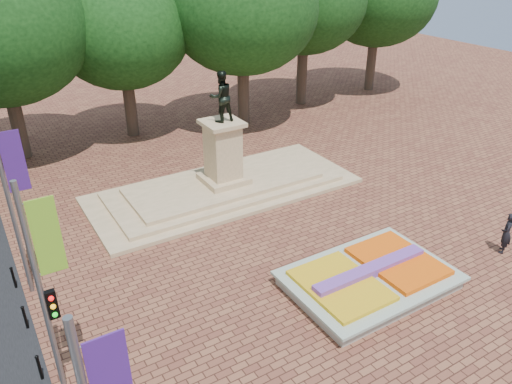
{
  "coord_description": "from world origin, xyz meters",
  "views": [
    {
      "loc": [
        -10.78,
        -12.95,
        12.17
      ],
      "look_at": [
        -0.81,
        3.42,
        2.2
      ],
      "focal_mm": 35.0,
      "sensor_mm": 36.0,
      "label": 1
    }
  ],
  "objects": [
    {
      "name": "monument",
      "position": [
        0.0,
        8.0,
        0.88
      ],
      "size": [
        14.0,
        6.0,
        6.4
      ],
      "color": "tan",
      "rests_on": "ground"
    },
    {
      "name": "banner_poles",
      "position": [
        -10.08,
        -1.31,
        3.88
      ],
      "size": [
        0.88,
        11.17,
        7.0
      ],
      "color": "slate",
      "rests_on": "ground"
    },
    {
      "name": "pedestrian",
      "position": [
        7.53,
        -3.21,
        0.93
      ],
      "size": [
        0.81,
        0.71,
        1.87
      ],
      "primitive_type": "imported",
      "rotation": [
        0.0,
        0.0,
        3.63
      ],
      "color": "black",
      "rests_on": "ground"
    },
    {
      "name": "ground",
      "position": [
        0.0,
        0.0,
        0.0
      ],
      "size": [
        90.0,
        90.0,
        0.0
      ],
      "primitive_type": "plane",
      "color": "brown",
      "rests_on": "ground"
    },
    {
      "name": "tree_row_back",
      "position": [
        2.33,
        18.0,
        6.67
      ],
      "size": [
        44.8,
        8.8,
        10.43
      ],
      "color": "#34291C",
      "rests_on": "ground"
    },
    {
      "name": "flower_bed",
      "position": [
        1.03,
        -2.0,
        0.38
      ],
      "size": [
        6.3,
        4.3,
        0.91
      ],
      "color": "gray",
      "rests_on": "ground"
    }
  ]
}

